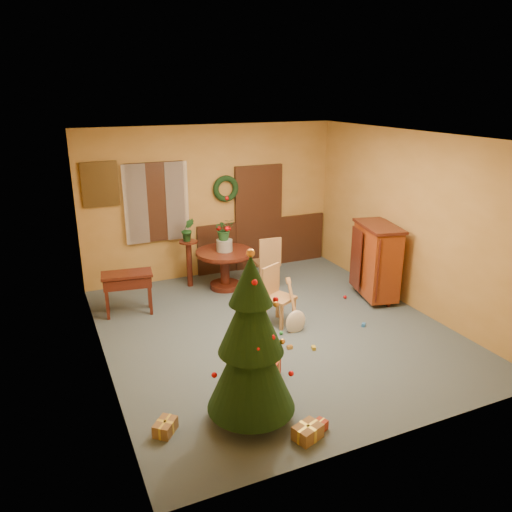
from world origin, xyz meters
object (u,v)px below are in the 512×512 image
writing_desk (127,283)px  christmas_tree (251,344)px  chair_near (276,293)px  sideboard (376,259)px  dining_table (225,262)px

writing_desk → christmas_tree: bearing=-78.0°
chair_near → sideboard: bearing=4.8°
chair_near → sideboard: 2.04m
christmas_tree → sideboard: size_ratio=1.50×
chair_near → writing_desk: (-2.05, 1.27, 0.04)m
chair_near → sideboard: size_ratio=0.69×
sideboard → dining_table: bearing=146.3°
dining_table → sideboard: size_ratio=0.79×
dining_table → chair_near: bearing=-82.4°
dining_table → christmas_tree: (-1.11, -3.76, 0.45)m
sideboard → chair_near: bearing=-175.2°
chair_near → christmas_tree: bearing=-122.5°
christmas_tree → dining_table: bearing=73.5°
dining_table → sideboard: bearing=-33.7°
christmas_tree → writing_desk: (-0.72, 3.37, -0.42)m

